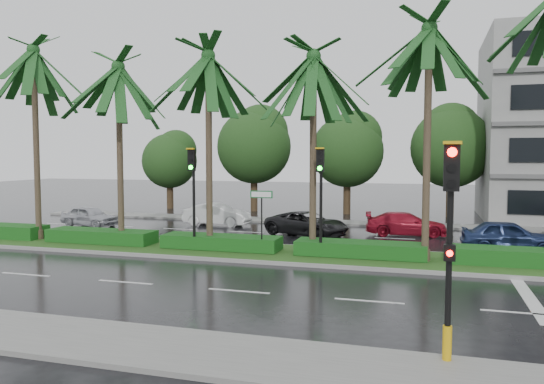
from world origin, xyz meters
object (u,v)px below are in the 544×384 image
(signal_near, at_px, (450,243))
(car_blue, at_px, (509,236))
(car_silver, at_px, (89,216))
(signal_median_left, at_px, (193,184))
(car_red, at_px, (406,224))
(street_sign, at_px, (262,206))
(car_white, at_px, (217,214))
(car_darkgrey, at_px, (307,224))

(signal_near, distance_m, car_blue, 14.65)
(car_silver, relative_size, car_blue, 0.90)
(signal_median_left, relative_size, car_red, 1.04)
(signal_median_left, distance_m, street_sign, 3.13)
(signal_median_left, relative_size, car_blue, 1.09)
(car_white, bearing_deg, street_sign, -145.97)
(signal_near, distance_m, car_darkgrey, 17.51)
(signal_near, distance_m, car_silver, 25.28)
(car_red, bearing_deg, street_sign, 138.44)
(car_red, bearing_deg, car_white, 79.30)
(street_sign, bearing_deg, car_silver, 154.43)
(car_silver, distance_m, car_red, 18.16)
(street_sign, xyz_separation_m, car_red, (5.50, 7.72, -1.52))
(car_red, bearing_deg, car_silver, 89.29)
(car_red, xyz_separation_m, car_blue, (4.50, -3.37, 0.07))
(street_sign, bearing_deg, car_white, 122.76)
(street_sign, bearing_deg, signal_median_left, -176.53)
(street_sign, relative_size, car_white, 0.65)
(car_silver, relative_size, car_darkgrey, 0.80)
(car_white, distance_m, car_red, 11.08)
(signal_median_left, relative_size, car_white, 1.09)
(street_sign, bearing_deg, car_red, 54.54)
(signal_median_left, height_order, car_darkgrey, signal_median_left)
(street_sign, distance_m, car_red, 9.60)
(signal_median_left, distance_m, car_darkgrey, 7.72)
(signal_near, bearing_deg, car_blue, 78.09)
(street_sign, height_order, car_darkgrey, street_sign)
(signal_median_left, bearing_deg, car_darkgrey, 61.56)
(car_red, bearing_deg, signal_near, 178.77)
(signal_near, xyz_separation_m, car_red, (-1.50, 17.59, -1.89))
(car_darkgrey, distance_m, car_red, 5.20)
(car_red, distance_m, car_blue, 5.62)
(street_sign, bearing_deg, car_darkgrey, 85.45)
(car_white, relative_size, car_red, 0.96)
(car_darkgrey, bearing_deg, car_white, 90.08)
(car_silver, xyz_separation_m, car_blue, (22.57, -1.67, 0.07))
(car_darkgrey, xyz_separation_m, car_blue, (9.50, -1.93, 0.05))
(car_silver, xyz_separation_m, car_white, (7.04, 2.59, 0.05))
(car_white, bearing_deg, car_blue, -104.06)
(car_blue, bearing_deg, signal_median_left, 107.74)
(car_silver, relative_size, car_red, 0.86)
(signal_near, relative_size, car_red, 1.04)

